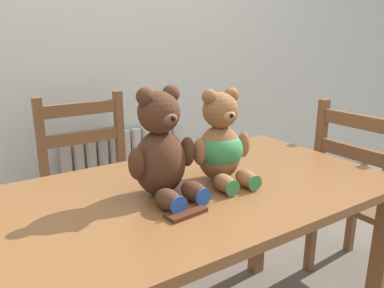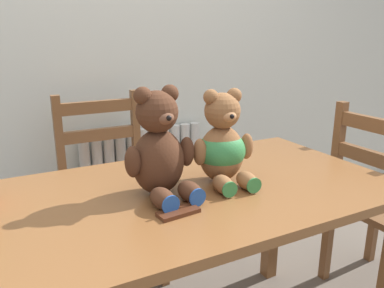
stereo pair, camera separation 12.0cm
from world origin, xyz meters
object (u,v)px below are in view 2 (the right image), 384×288
object	(u,v)px
wooden_chair_behind	(109,190)
chocolate_bar	(178,212)
teddy_bear_left	(160,150)
teddy_bear_right	(223,146)
wooden_chair_side	(381,206)

from	to	relation	value
wooden_chair_behind	chocolate_bar	size ratio (longest dim) A/B	7.91
wooden_chair_behind	teddy_bear_left	world-z (taller)	teddy_bear_left
wooden_chair_behind	teddy_bear_left	distance (m)	0.84
teddy_bear_left	teddy_bear_right	xyz separation A→B (m)	(0.23, 0.00, -0.02)
wooden_chair_side	teddy_bear_left	size ratio (longest dim) A/B	2.73
teddy_bear_right	chocolate_bar	size ratio (longest dim) A/B	2.65
wooden_chair_behind	wooden_chair_side	bearing A→B (deg)	145.79
wooden_chair_side	teddy_bear_right	distance (m)	0.96
wooden_chair_side	teddy_bear_right	size ratio (longest dim) A/B	2.93
teddy_bear_left	chocolate_bar	size ratio (longest dim) A/B	2.84
wooden_chair_behind	chocolate_bar	xyz separation A→B (m)	(-0.03, -0.88, 0.27)
chocolate_bar	wooden_chair_side	bearing A→B (deg)	7.48
wooden_chair_behind	wooden_chair_side	size ratio (longest dim) A/B	1.02
wooden_chair_side	teddy_bear_right	xyz separation A→B (m)	(-0.87, 0.01, 0.41)
teddy_bear_left	teddy_bear_right	world-z (taller)	teddy_bear_left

